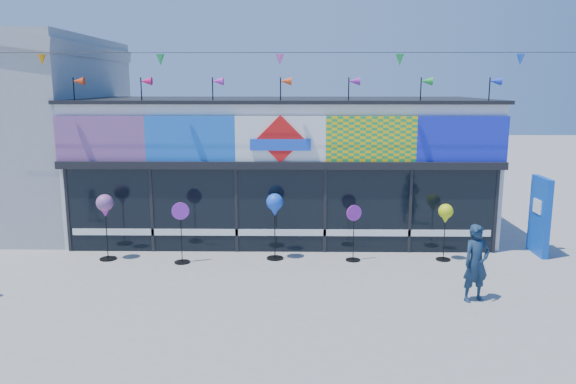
{
  "coord_description": "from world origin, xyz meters",
  "views": [
    {
      "loc": [
        0.41,
        -11.41,
        4.51
      ],
      "look_at": [
        0.22,
        2.0,
        1.94
      ],
      "focal_mm": 35.0,
      "sensor_mm": 36.0,
      "label": 1
    }
  ],
  "objects_px": {
    "spinner_1": "(181,231)",
    "spinner_3": "(354,231)",
    "spinner_4": "(446,215)",
    "adult_man": "(476,263)",
    "spinner_2": "(275,207)",
    "blue_sign": "(540,216)",
    "spinner_0": "(105,208)"
  },
  "relations": [
    {
      "from": "spinner_1",
      "to": "spinner_3",
      "type": "relative_size",
      "value": 1.07
    },
    {
      "from": "spinner_4",
      "to": "adult_man",
      "type": "relative_size",
      "value": 0.91
    },
    {
      "from": "spinner_2",
      "to": "spinner_3",
      "type": "bearing_deg",
      "value": -3.39
    },
    {
      "from": "blue_sign",
      "to": "spinner_3",
      "type": "xyz_separation_m",
      "value": [
        -5.04,
        -0.66,
        -0.28
      ]
    },
    {
      "from": "blue_sign",
      "to": "spinner_1",
      "type": "height_order",
      "value": "blue_sign"
    },
    {
      "from": "spinner_0",
      "to": "spinner_4",
      "type": "relative_size",
      "value": 1.16
    },
    {
      "from": "blue_sign",
      "to": "spinner_2",
      "type": "bearing_deg",
      "value": -175.54
    },
    {
      "from": "spinner_0",
      "to": "spinner_2",
      "type": "bearing_deg",
      "value": 1.53
    },
    {
      "from": "spinner_1",
      "to": "spinner_4",
      "type": "height_order",
      "value": "spinner_1"
    },
    {
      "from": "adult_man",
      "to": "spinner_4",
      "type": "bearing_deg",
      "value": 70.45
    },
    {
      "from": "spinner_3",
      "to": "adult_man",
      "type": "xyz_separation_m",
      "value": [
        2.29,
        -2.73,
        0.05
      ]
    },
    {
      "from": "spinner_1",
      "to": "blue_sign",
      "type": "bearing_deg",
      "value": 5.51
    },
    {
      "from": "spinner_4",
      "to": "adult_man",
      "type": "xyz_separation_m",
      "value": [
        -0.07,
        -2.81,
        -0.37
      ]
    },
    {
      "from": "spinner_3",
      "to": "blue_sign",
      "type": "bearing_deg",
      "value": 7.5
    },
    {
      "from": "spinner_2",
      "to": "spinner_4",
      "type": "distance_m",
      "value": 4.41
    },
    {
      "from": "blue_sign",
      "to": "spinner_1",
      "type": "xyz_separation_m",
      "value": [
        -9.46,
        -0.91,
        -0.22
      ]
    },
    {
      "from": "spinner_1",
      "to": "adult_man",
      "type": "bearing_deg",
      "value": -20.31
    },
    {
      "from": "blue_sign",
      "to": "spinner_2",
      "type": "xyz_separation_m",
      "value": [
        -7.09,
        -0.54,
        0.34
      ]
    },
    {
      "from": "blue_sign",
      "to": "adult_man",
      "type": "relative_size",
      "value": 1.27
    },
    {
      "from": "blue_sign",
      "to": "spinner_3",
      "type": "distance_m",
      "value": 5.09
    },
    {
      "from": "spinner_0",
      "to": "spinner_1",
      "type": "bearing_deg",
      "value": -7.22
    },
    {
      "from": "spinner_2",
      "to": "adult_man",
      "type": "distance_m",
      "value": 5.22
    },
    {
      "from": "spinner_0",
      "to": "spinner_4",
      "type": "distance_m",
      "value": 8.79
    },
    {
      "from": "spinner_2",
      "to": "adult_man",
      "type": "xyz_separation_m",
      "value": [
        4.34,
        -2.86,
        -0.57
      ]
    },
    {
      "from": "spinner_2",
      "to": "spinner_3",
      "type": "height_order",
      "value": "spinner_2"
    },
    {
      "from": "blue_sign",
      "to": "spinner_3",
      "type": "bearing_deg",
      "value": -172.42
    },
    {
      "from": "spinner_3",
      "to": "spinner_4",
      "type": "bearing_deg",
      "value": 1.83
    },
    {
      "from": "spinner_1",
      "to": "spinner_4",
      "type": "relative_size",
      "value": 1.06
    },
    {
      "from": "spinner_3",
      "to": "spinner_4",
      "type": "relative_size",
      "value": 0.99
    },
    {
      "from": "spinner_0",
      "to": "spinner_3",
      "type": "distance_m",
      "value": 6.45
    },
    {
      "from": "spinner_0",
      "to": "spinner_2",
      "type": "relative_size",
      "value": 0.99
    },
    {
      "from": "blue_sign",
      "to": "spinner_4",
      "type": "relative_size",
      "value": 1.4
    }
  ]
}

